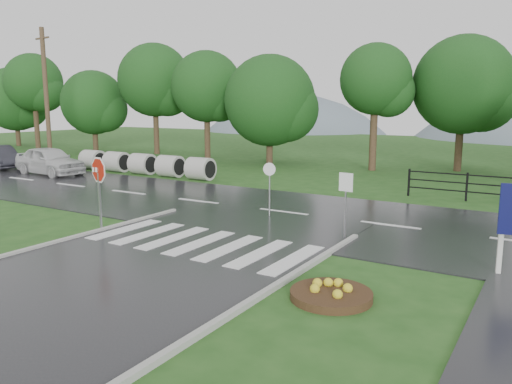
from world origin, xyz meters
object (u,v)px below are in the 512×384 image
Objects in this scene: stop_sign at (99,176)px; culvert_pipes at (143,164)px; car_white at (51,175)px; car_dark at (1,168)px.

culvert_pipes is at bearing 128.62° from stop_sign.
culvert_pipes is 3.86× the size of stop_sign.
stop_sign is at bearing -116.12° from car_white.
car_white is at bearing 149.58° from stop_sign.
culvert_pipes is at bearing -62.20° from car_dark.
stop_sign is at bearing -101.54° from car_dark.
culvert_pipes is 2.03× the size of car_white.
stop_sign reaches higher than culvert_pipes.
culvert_pipes reaches higher than car_dark.
stop_sign is 0.58× the size of car_dark.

